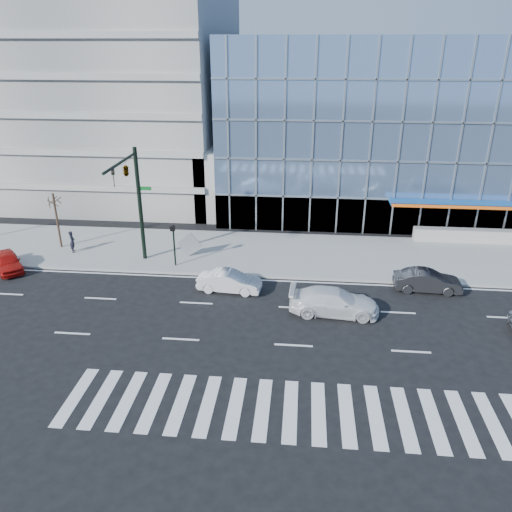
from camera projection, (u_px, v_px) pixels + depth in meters
The scene contains 14 objects.
ground at pixel (295, 308), 29.65m from camera, with size 160.00×160.00×0.00m, color black.
sidewalk at pixel (298, 254), 36.92m from camera, with size 120.00×8.00×0.15m, color gray.
theatre_building at pixel (446, 119), 49.17m from camera, with size 42.00×26.00×15.00m, color #6E8CB7.
parking_garage at pixel (109, 89), 51.18m from camera, with size 24.00×24.00×20.00m, color gray.
ramp_block at pixel (235, 179), 45.42m from camera, with size 6.00×8.00×6.00m, color gray.
traffic_signal at pixel (130, 182), 32.34m from camera, with size 1.14×5.74×8.00m.
ped_signal_post at pixel (174, 239), 34.06m from camera, with size 0.30×0.33×3.00m.
street_tree_near at pixel (54, 201), 36.58m from camera, with size 1.10×1.10×4.23m.
white_suv at pixel (334, 302), 28.77m from camera, with size 2.10×5.17×1.50m, color white.
white_sedan at pixel (229, 281), 31.40m from camera, with size 1.40×4.02×1.32m, color silver.
dark_sedan at pixel (427, 281), 31.39m from camera, with size 1.45×4.16×1.37m, color black.
red_sedan at pixel (8, 262), 34.26m from camera, with size 1.50×3.73×1.27m, color #AD110D.
pedestrian at pixel (72, 242), 36.78m from camera, with size 0.59×0.39×1.63m, color black.
tilted_panel at pixel (190, 244), 36.03m from camera, with size 1.30×0.06×1.30m, color gray.
Camera 1 is at (0.16, -26.08, 14.62)m, focal length 35.00 mm.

